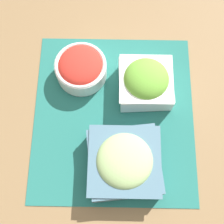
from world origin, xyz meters
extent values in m
plane|color=olive|center=(0.00, 0.00, 0.00)|extent=(3.00, 3.00, 0.00)
cube|color=#236B60|center=(0.00, 0.00, 0.00)|extent=(0.51, 0.46, 0.00)
cube|color=slate|center=(0.14, 0.03, 0.03)|extent=(0.20, 0.20, 0.06)
cube|color=slate|center=(0.14, 0.03, 0.07)|extent=(0.19, 0.19, 0.00)
ellipsoid|color=#A8CC7F|center=(0.14, 0.03, 0.06)|extent=(0.15, 0.15, 0.06)
cylinder|color=white|center=(-0.13, -0.10, 0.03)|extent=(0.15, 0.15, 0.06)
torus|color=white|center=(-0.13, -0.10, 0.06)|extent=(0.15, 0.15, 0.01)
ellipsoid|color=red|center=(-0.13, -0.10, 0.06)|extent=(0.13, 0.13, 0.04)
cube|color=white|center=(-0.09, 0.09, 0.04)|extent=(0.16, 0.16, 0.06)
cube|color=white|center=(-0.09, 0.09, 0.07)|extent=(0.15, 0.15, 0.00)
ellipsoid|color=#6BAD38|center=(-0.09, 0.09, 0.07)|extent=(0.13, 0.13, 0.07)
camera|label=1|loc=(0.28, 0.00, 0.86)|focal=50.00mm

